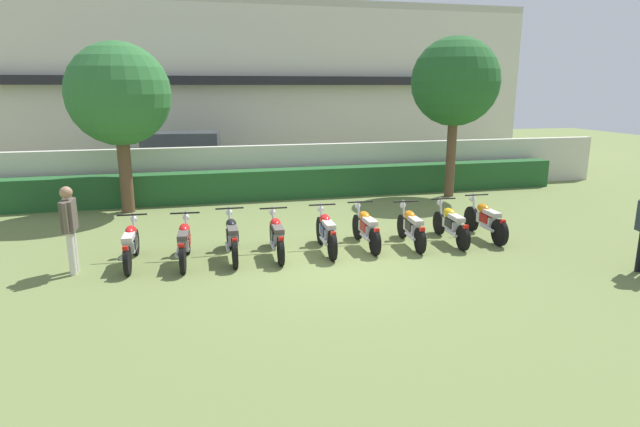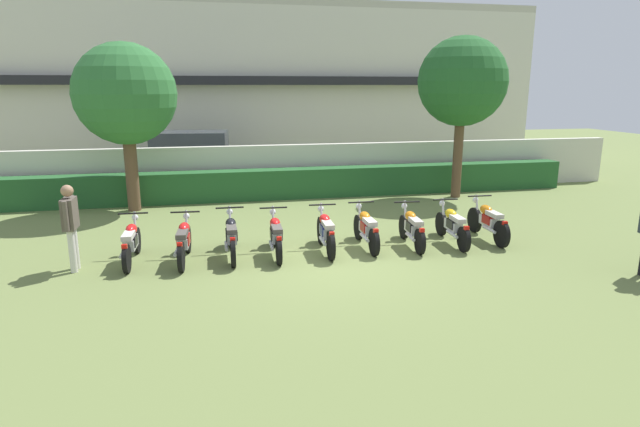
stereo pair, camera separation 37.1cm
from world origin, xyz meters
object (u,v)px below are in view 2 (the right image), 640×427
motorcycle_in_row_3 (276,235)px  parked_car (195,157)px  motorcycle_in_row_1 (184,241)px  motorcycle_in_row_2 (231,236)px  tree_near_inspector (125,95)px  motorcycle_in_row_7 (452,225)px  motorcycle_in_row_5 (366,228)px  motorcycle_in_row_4 (326,231)px  motorcycle_in_row_0 (131,242)px  motorcycle_in_row_6 (412,227)px  inspector_person (70,220)px  motorcycle_in_row_8 (488,221)px  tree_far_side (462,82)px

motorcycle_in_row_3 → parked_car: bearing=12.8°
motorcycle_in_row_1 → motorcycle_in_row_2: motorcycle_in_row_2 is taller
tree_near_inspector → motorcycle_in_row_7: (7.52, -5.04, -2.84)m
motorcycle_in_row_2 → motorcycle_in_row_7: bearing=-90.0°
motorcycle_in_row_5 → motorcycle_in_row_3: bearing=95.1°
motorcycle_in_row_5 → motorcycle_in_row_2: bearing=92.2°
tree_near_inspector → motorcycle_in_row_1: tree_near_inspector is taller
parked_car → motorcycle_in_row_4: 9.92m
parked_car → motorcycle_in_row_7: size_ratio=2.47×
motorcycle_in_row_0 → motorcycle_in_row_6: same height
parked_car → motorcycle_in_row_1: (-0.13, -9.53, -0.49)m
motorcycle_in_row_3 → inspector_person: size_ratio=1.10×
motorcycle_in_row_1 → motorcycle_in_row_7: bearing=-85.4°
parked_car → motorcycle_in_row_8: 11.57m
motorcycle_in_row_1 → motorcycle_in_row_0: bearing=85.3°
motorcycle_in_row_5 → inspector_person: size_ratio=1.09×
motorcycle_in_row_6 → motorcycle_in_row_8: motorcycle_in_row_8 is taller
tree_near_inspector → motorcycle_in_row_2: bearing=-62.9°
motorcycle_in_row_2 → motorcycle_in_row_4: size_ratio=1.07×
tree_far_side → motorcycle_in_row_1: size_ratio=2.71×
motorcycle_in_row_0 → motorcycle_in_row_5: 4.98m
parked_car → motorcycle_in_row_2: 9.47m
tree_near_inspector → motorcycle_in_row_2: tree_near_inspector is taller
tree_far_side → motorcycle_in_row_2: bearing=-147.4°
motorcycle_in_row_5 → motorcycle_in_row_6: (1.03, -0.14, -0.01)m
parked_car → motorcycle_in_row_3: size_ratio=2.52×
tree_far_side → motorcycle_in_row_5: tree_far_side is taller
motorcycle_in_row_1 → motorcycle_in_row_4: (2.98, 0.04, 0.01)m
inspector_person → motorcycle_in_row_4: bearing=1.6°
motorcycle_in_row_1 → motorcycle_in_row_5: bearing=-83.4°
motorcycle_in_row_3 → tree_near_inspector: bearing=36.7°
tree_near_inspector → motorcycle_in_row_5: 7.90m
motorcycle_in_row_4 → motorcycle_in_row_7: motorcycle_in_row_4 is taller
motorcycle_in_row_0 → motorcycle_in_row_5: motorcycle_in_row_5 is taller
motorcycle_in_row_4 → parked_car: bearing=19.4°
motorcycle_in_row_7 → motorcycle_in_row_0: bearing=92.7°
tree_far_side → motorcycle_in_row_3: bearing=-143.4°
tree_near_inspector → tree_far_side: tree_far_side is taller
tree_near_inspector → parked_car: bearing=69.1°
motorcycle_in_row_0 → motorcycle_in_row_6: bearing=-89.4°
motorcycle_in_row_3 → motorcycle_in_row_8: size_ratio=0.97×
tree_far_side → motorcycle_in_row_0: tree_far_side is taller
motorcycle_in_row_7 → motorcycle_in_row_8: motorcycle_in_row_8 is taller
motorcycle_in_row_4 → motorcycle_in_row_8: size_ratio=0.95×
motorcycle_in_row_4 → motorcycle_in_row_8: bearing=-85.7°
motorcycle_in_row_6 → motorcycle_in_row_7: bearing=-84.4°
tree_far_side → motorcycle_in_row_0: size_ratio=2.73×
motorcycle_in_row_2 → motorcycle_in_row_3: size_ratio=1.05×
tree_near_inspector → motorcycle_in_row_5: tree_near_inspector is taller
motorcycle_in_row_2 → motorcycle_in_row_3: 0.93m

